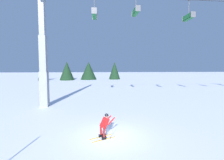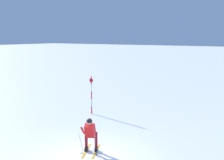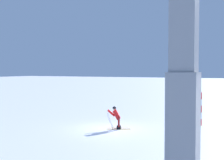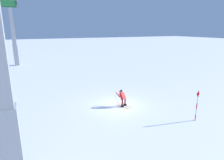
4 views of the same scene
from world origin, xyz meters
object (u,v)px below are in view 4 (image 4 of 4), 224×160
lift_tower_near (0,79)px  chairlift_seat_fourth (7,2)px  chairlift_seat_farthest (9,5)px  trail_marker_pole (197,105)px  skier_carving_main (122,97)px  lift_tower_far (14,38)px

lift_tower_near → chairlift_seat_fourth: size_ratio=5.31×
chairlift_seat_farthest → trail_marker_pole: 30.74m
skier_carving_main → lift_tower_far: lift_tower_far is taller
skier_carving_main → lift_tower_far: 28.43m
skier_carving_main → trail_marker_pole: 6.29m
lift_tower_near → trail_marker_pole: 13.24m
lift_tower_near → chairlift_seat_farthest: lift_tower_near is taller
chairlift_seat_fourth → chairlift_seat_farthest: same height
chairlift_seat_fourth → lift_tower_far: bearing=-0.0°
chairlift_seat_farthest → trail_marker_pole: (-26.48, -12.59, -9.22)m
chairlift_seat_fourth → trail_marker_pole: 26.07m
skier_carving_main → chairlift_seat_farthest: 25.11m
skier_carving_main → chairlift_seat_fourth: size_ratio=0.73×
chairlift_seat_fourth → trail_marker_pole: size_ratio=0.97×
skier_carving_main → lift_tower_near: 11.73m
lift_tower_near → lift_tower_far: (33.14, -0.00, 0.04)m
lift_tower_near → trail_marker_pole: size_ratio=5.15×
lift_tower_near → chairlift_seat_farthest: (27.92, 0.00, 5.39)m
lift_tower_far → trail_marker_pole: bearing=-158.3°
skier_carving_main → trail_marker_pole: size_ratio=0.71×
skier_carving_main → lift_tower_near: size_ratio=0.14×
lift_tower_far → chairlift_seat_farthest: lift_tower_far is taller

